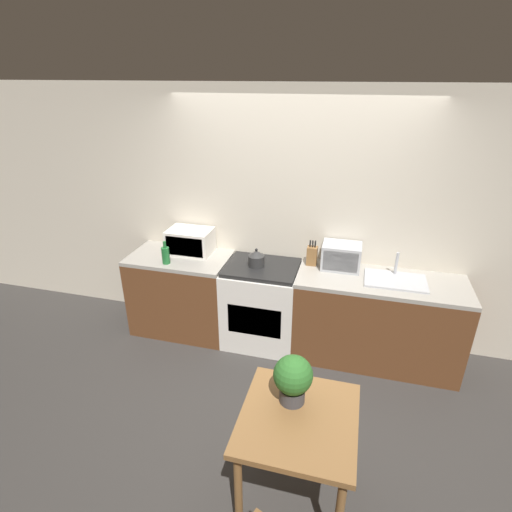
% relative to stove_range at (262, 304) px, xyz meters
% --- Properties ---
extents(ground_plane, '(16.00, 16.00, 0.00)m').
position_rel_stove_range_xyz_m(ground_plane, '(0.26, -0.86, -0.45)').
color(ground_plane, '#33302D').
extents(wall_back, '(10.00, 0.06, 2.60)m').
position_rel_stove_range_xyz_m(wall_back, '(0.26, 0.34, 0.85)').
color(wall_back, beige).
rests_on(wall_back, ground_plane).
extents(counter_left_run, '(1.06, 0.62, 0.90)m').
position_rel_stove_range_xyz_m(counter_left_run, '(-0.91, 0.00, 0.00)').
color(counter_left_run, brown).
rests_on(counter_left_run, ground_plane).
extents(counter_right_run, '(1.58, 0.62, 0.90)m').
position_rel_stove_range_xyz_m(counter_right_run, '(1.17, 0.00, 0.00)').
color(counter_right_run, brown).
rests_on(counter_right_run, ground_plane).
extents(stove_range, '(0.76, 0.62, 0.90)m').
position_rel_stove_range_xyz_m(stove_range, '(0.00, 0.00, 0.00)').
color(stove_range, silver).
rests_on(stove_range, ground_plane).
extents(kettle, '(0.16, 0.16, 0.19)m').
position_rel_stove_range_xyz_m(kettle, '(-0.05, -0.01, 0.53)').
color(kettle, '#2D2D2D').
rests_on(kettle, stove_range).
extents(microwave, '(0.46, 0.33, 0.26)m').
position_rel_stove_range_xyz_m(microwave, '(-0.82, 0.13, 0.58)').
color(microwave, silver).
rests_on(microwave, counter_left_run).
extents(bottle, '(0.08, 0.08, 0.24)m').
position_rel_stove_range_xyz_m(bottle, '(-0.96, -0.19, 0.55)').
color(bottle, '#1E662D').
rests_on(bottle, counter_left_run).
extents(knife_block, '(0.10, 0.09, 0.26)m').
position_rel_stove_range_xyz_m(knife_block, '(0.48, 0.16, 0.55)').
color(knife_block, brown).
rests_on(knife_block, counter_right_run).
extents(toaster_oven, '(0.37, 0.27, 0.26)m').
position_rel_stove_range_xyz_m(toaster_oven, '(0.77, 0.15, 0.58)').
color(toaster_oven, '#ADAFB5').
rests_on(toaster_oven, counter_right_run).
extents(sink_basin, '(0.56, 0.36, 0.24)m').
position_rel_stove_range_xyz_m(sink_basin, '(1.28, 0.01, 0.47)').
color(sink_basin, '#ADAFB5').
rests_on(sink_basin, counter_right_run).
extents(dining_table, '(0.71, 0.75, 0.77)m').
position_rel_stove_range_xyz_m(dining_table, '(0.66, -1.70, 0.20)').
color(dining_table, brown).
rests_on(dining_table, ground_plane).
extents(potted_plant, '(0.25, 0.25, 0.33)m').
position_rel_stove_range_xyz_m(potted_plant, '(0.60, -1.58, 0.51)').
color(potted_plant, '#424247').
rests_on(potted_plant, dining_table).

